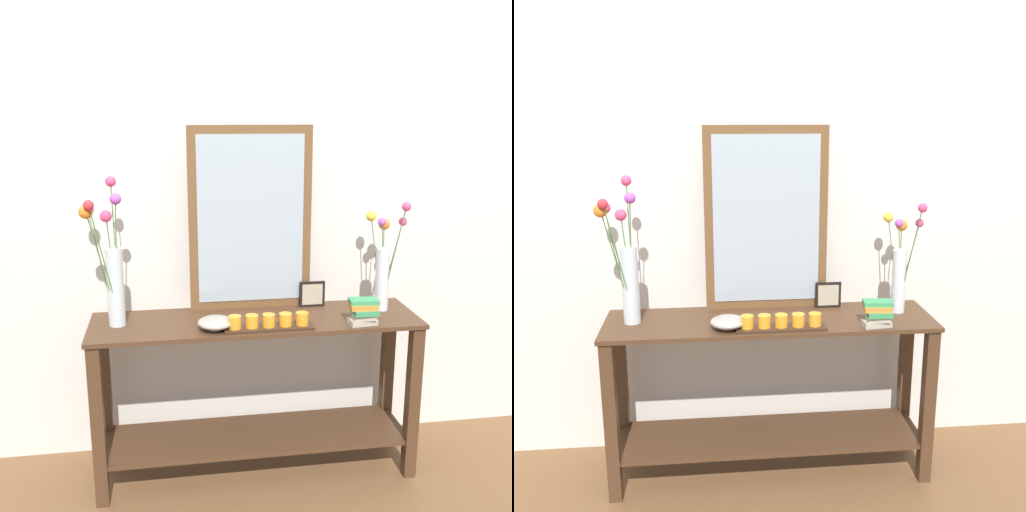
# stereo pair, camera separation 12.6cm
# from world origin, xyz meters

# --- Properties ---
(ground_plane) EXTENTS (7.00, 6.00, 0.02)m
(ground_plane) POSITION_xyz_m (0.00, 0.00, -0.01)
(ground_plane) COLOR brown
(wall_back) EXTENTS (6.40, 0.08, 2.70)m
(wall_back) POSITION_xyz_m (0.00, 0.32, 1.35)
(wall_back) COLOR silver
(wall_back) RESTS_ON ground
(console_table) EXTENTS (1.49, 0.40, 0.77)m
(console_table) POSITION_xyz_m (0.00, 0.00, 0.47)
(console_table) COLOR #472D1C
(console_table) RESTS_ON ground
(mirror_leaning) EXTENTS (0.58, 0.03, 0.86)m
(mirror_leaning) POSITION_xyz_m (0.00, 0.17, 1.20)
(mirror_leaning) COLOR brown
(mirror_leaning) RESTS_ON console_table
(tall_vase_left) EXTENTS (0.19, 0.26, 0.65)m
(tall_vase_left) POSITION_xyz_m (-0.63, 0.01, 1.05)
(tall_vase_left) COLOR silver
(tall_vase_left) RESTS_ON console_table
(vase_right) EXTENTS (0.15, 0.23, 0.53)m
(vase_right) POSITION_xyz_m (0.61, 0.05, 0.99)
(vase_right) COLOR silver
(vase_right) RESTS_ON console_table
(candle_tray) EXTENTS (0.39, 0.09, 0.07)m
(candle_tray) POSITION_xyz_m (0.03, -0.14, 0.80)
(candle_tray) COLOR #382316
(candle_tray) RESTS_ON console_table
(picture_frame_small) EXTENTS (0.12, 0.01, 0.13)m
(picture_frame_small) POSITION_xyz_m (0.29, 0.13, 0.83)
(picture_frame_small) COLOR black
(picture_frame_small) RESTS_ON console_table
(decorative_bowl) EXTENTS (0.16, 0.16, 0.06)m
(decorative_bowl) POSITION_xyz_m (-0.19, -0.11, 0.80)
(decorative_bowl) COLOR #9E9389
(decorative_bowl) RESTS_ON console_table
(book_stack) EXTENTS (0.13, 0.10, 0.12)m
(book_stack) POSITION_xyz_m (0.46, -0.14, 0.83)
(book_stack) COLOR #B2A893
(book_stack) RESTS_ON console_table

